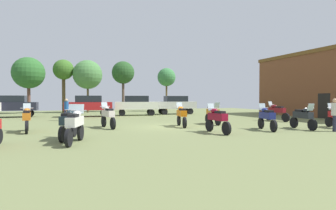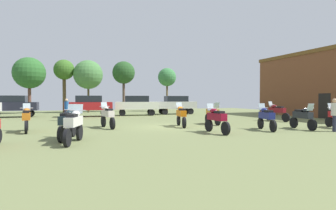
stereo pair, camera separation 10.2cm
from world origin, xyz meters
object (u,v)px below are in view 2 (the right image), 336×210
person_1 (67,108)px  tree_3 (167,77)px  tree_1 (124,73)px  car_1 (12,105)px  car_2 (137,104)px  motorcycle_1 (216,119)px  motorcycle_3 (181,115)px  tree_6 (64,71)px  motorcycle_10 (74,124)px  car_4 (89,104)px  tree_5 (29,73)px  person_2 (335,112)px  motorcycle_7 (68,122)px  motorcycle_9 (277,112)px  car_5 (176,104)px  motorcycle_11 (303,117)px  tree_2 (88,75)px  motorcycle_8 (26,118)px  motorcycle_5 (213,113)px  motorcycle_4 (266,117)px  brick_building (335,84)px  motorcycle_2 (107,115)px

person_1 → tree_3: (12.62, 11.92, 3.55)m
tree_1 → car_1: bearing=-147.5°
car_2 → motorcycle_1: bearing=-168.3°
motorcycle_3 → tree_3: (5.92, 19.06, 3.83)m
tree_3 → tree_6: tree_6 is taller
motorcycle_10 → car_4: size_ratio=0.50×
tree_1 → tree_5: (-11.06, -1.20, -0.47)m
person_1 → person_2: (13.30, -12.21, 0.01)m
motorcycle_7 → person_2: person_2 is taller
motorcycle_9 → tree_5: 26.57m
tree_6 → person_1: bearing=-88.3°
car_5 → motorcycle_11: bearing=-170.4°
motorcycle_9 → tree_3: tree_3 is taller
motorcycle_11 → tree_2: 25.43m
motorcycle_8 → motorcycle_9: motorcycle_9 is taller
motorcycle_10 → car_5: car_5 is taller
motorcycle_11 → car_5: 16.14m
motorcycle_5 → tree_5: (-13.31, 18.54, 3.88)m
motorcycle_4 → motorcycle_8: bearing=179.1°
car_1 → tree_5: (0.66, 6.26, 3.45)m
motorcycle_1 → tree_3: tree_3 is taller
motorcycle_4 → tree_1: 24.27m
motorcycle_7 → tree_1: 24.77m
car_2 → tree_3: (5.94, 7.35, 3.39)m
motorcycle_1 → tree_2: size_ratio=0.34×
motorcycle_7 → car_5: (11.13, 15.49, 0.43)m
motorcycle_10 → tree_1: bearing=92.0°
brick_building → person_2: (-10.58, -8.36, -2.07)m
person_1 → tree_5: tree_5 is taller
car_1 → tree_1: bearing=-56.5°
motorcycle_5 → tree_2: tree_2 is taller
person_1 → tree_6: 13.48m
motorcycle_8 → tree_3: 24.06m
car_4 → tree_6: bearing=17.2°
car_1 → tree_6: 9.23m
car_2 → tree_1: 9.46m
brick_building → tree_6: (-24.26, 16.69, 2.00)m
motorcycle_7 → person_2: 13.30m
tree_1 → tree_2: (-4.57, -1.03, -0.45)m
brick_building → car_4: brick_building is taller
motorcycle_2 → motorcycle_9: bearing=-9.2°
car_1 → tree_1: size_ratio=0.65×
motorcycle_5 → car_4: car_4 is taller
motorcycle_9 → motorcycle_11: size_ratio=1.06×
motorcycle_1 → person_1: size_ratio=1.29×
motorcycle_5 → motorcycle_7: bearing=24.9°
motorcycle_8 → motorcycle_9: (17.00, 0.92, 0.01)m
tree_5 → motorcycle_2: bearing=-70.8°
car_4 → motorcycle_4: bearing=-147.8°
car_1 → motorcycle_11: bearing=-132.6°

